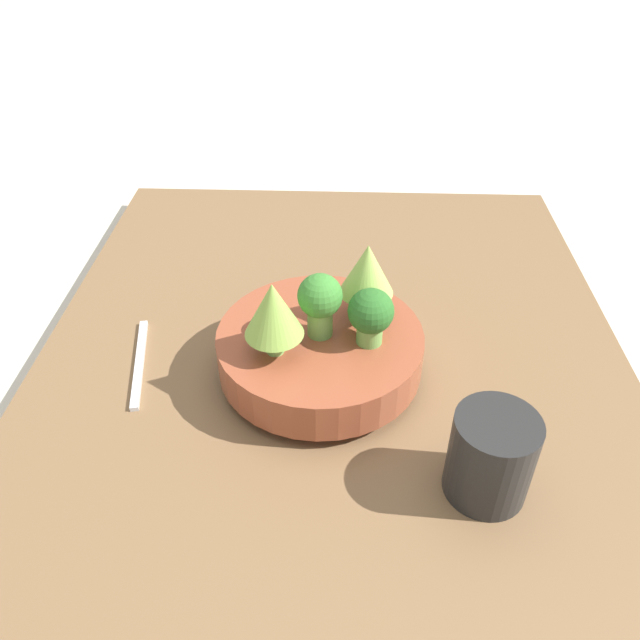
{
  "coord_description": "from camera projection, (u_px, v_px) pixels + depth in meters",
  "views": [
    {
      "loc": [
        0.6,
        0.01,
        0.56
      ],
      "look_at": [
        0.04,
        -0.01,
        0.12
      ],
      "focal_mm": 35.0,
      "sensor_mm": 36.0,
      "label": 1
    }
  ],
  "objects": [
    {
      "name": "broccoli_floret_back",
      "position": [
        371.0,
        314.0,
        0.69
      ],
      "size": [
        0.05,
        0.05,
        0.07
      ],
      "color": "#6BA34C",
      "rests_on": "bowl"
    },
    {
      "name": "cup",
      "position": [
        491.0,
        456.0,
        0.6
      ],
      "size": [
        0.08,
        0.08,
        0.1
      ],
      "color": "black",
      "rests_on": "table"
    },
    {
      "name": "romanesco_piece_far",
      "position": [
        367.0,
        270.0,
        0.72
      ],
      "size": [
        0.06,
        0.06,
        0.1
      ],
      "color": "#6BA34C",
      "rests_on": "bowl"
    },
    {
      "name": "broccoli_floret_center",
      "position": [
        320.0,
        301.0,
        0.7
      ],
      "size": [
        0.05,
        0.05,
        0.08
      ],
      "color": "#6BA34C",
      "rests_on": "bowl"
    },
    {
      "name": "fork",
      "position": [
        140.0,
        363.0,
        0.78
      ],
      "size": [
        0.16,
        0.04,
        0.01
      ],
      "color": "silver",
      "rests_on": "table"
    },
    {
      "name": "bowl",
      "position": [
        320.0,
        350.0,
        0.74
      ],
      "size": [
        0.24,
        0.24,
        0.06
      ],
      "color": "brown",
      "rests_on": "table"
    },
    {
      "name": "table",
      "position": [
        332.0,
        365.0,
        0.81
      ],
      "size": [
        0.92,
        0.75,
        0.04
      ],
      "color": "brown",
      "rests_on": "ground_plane"
    },
    {
      "name": "romanesco_piece_near",
      "position": [
        273.0,
        311.0,
        0.67
      ],
      "size": [
        0.07,
        0.07,
        0.09
      ],
      "color": "#7AB256",
      "rests_on": "bowl"
    },
    {
      "name": "ground_plane",
      "position": [
        332.0,
        376.0,
        0.82
      ],
      "size": [
        6.0,
        6.0,
        0.0
      ],
      "primitive_type": "plane",
      "color": "beige"
    }
  ]
}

